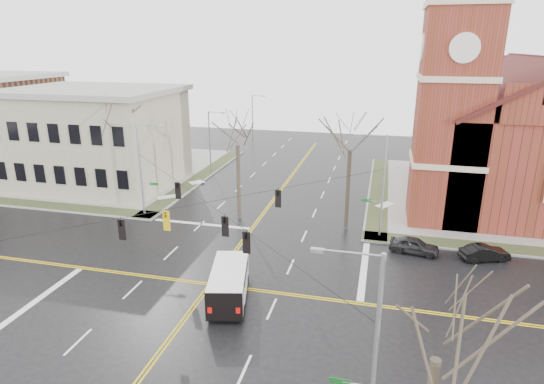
% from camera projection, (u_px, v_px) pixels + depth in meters
% --- Properties ---
extents(ground, '(120.00, 120.00, 0.00)m').
position_uv_depth(ground, '(210.00, 284.00, 32.34)').
color(ground, black).
rests_on(ground, ground).
extents(sidewalks, '(80.00, 80.00, 0.17)m').
position_uv_depth(sidewalks, '(210.00, 283.00, 32.31)').
color(sidewalks, gray).
rests_on(sidewalks, ground).
extents(road_markings, '(100.00, 100.00, 0.01)m').
position_uv_depth(road_markings, '(210.00, 284.00, 32.34)').
color(road_markings, gold).
rests_on(road_markings, ground).
extents(church, '(24.28, 27.48, 27.50)m').
position_uv_depth(church, '(519.00, 124.00, 46.94)').
color(church, maroon).
rests_on(church, ground).
extents(civic_building_a, '(18.00, 14.00, 11.00)m').
position_uv_depth(civic_building_a, '(96.00, 139.00, 54.10)').
color(civic_building_a, gray).
rests_on(civic_building_a, ground).
extents(signal_pole_ne, '(2.75, 0.22, 9.00)m').
position_uv_depth(signal_pole_ne, '(381.00, 183.00, 38.83)').
color(signal_pole_ne, gray).
rests_on(signal_pole_ne, ground).
extents(signal_pole_nw, '(2.75, 0.22, 9.00)m').
position_uv_depth(signal_pole_nw, '(142.00, 167.00, 43.99)').
color(signal_pole_nw, gray).
rests_on(signal_pole_nw, ground).
extents(signal_pole_se, '(2.75, 0.22, 9.00)m').
position_uv_depth(signal_pole_se, '(371.00, 351.00, 17.61)').
color(signal_pole_se, gray).
rests_on(signal_pole_se, ground).
extents(span_wires, '(23.02, 23.02, 0.03)m').
position_uv_depth(span_wires, '(207.00, 202.00, 30.41)').
color(span_wires, black).
rests_on(span_wires, ground).
extents(traffic_signals, '(8.21, 8.26, 1.30)m').
position_uv_depth(traffic_signals, '(203.00, 216.00, 30.03)').
color(traffic_signals, black).
rests_on(traffic_signals, ground).
extents(streetlight_north_a, '(2.30, 0.20, 8.00)m').
position_uv_depth(streetlight_north_a, '(211.00, 139.00, 59.22)').
color(streetlight_north_a, gray).
rests_on(streetlight_north_a, ground).
extents(streetlight_north_b, '(2.30, 0.20, 8.00)m').
position_uv_depth(streetlight_north_b, '(253.00, 117.00, 77.67)').
color(streetlight_north_b, gray).
rests_on(streetlight_north_b, ground).
extents(cargo_van, '(3.55, 6.23, 2.24)m').
position_uv_depth(cargo_van, '(229.00, 281.00, 30.17)').
color(cargo_van, white).
rests_on(cargo_van, ground).
extents(parked_car_a, '(4.13, 2.22, 1.34)m').
position_uv_depth(parked_car_a, '(414.00, 245.00, 37.01)').
color(parked_car_a, black).
rests_on(parked_car_a, ground).
extents(parked_car_b, '(4.03, 2.56, 1.25)m').
position_uv_depth(parked_car_b, '(485.00, 253.00, 35.77)').
color(parked_car_b, black).
rests_on(parked_car_b, ground).
extents(tree_nw_far, '(4.00, 4.00, 12.06)m').
position_uv_depth(tree_nw_far, '(116.00, 123.00, 45.54)').
color(tree_nw_far, '#352D22').
rests_on(tree_nw_far, ground).
extents(tree_nw_near, '(4.00, 4.00, 10.69)m').
position_uv_depth(tree_nw_near, '(238.00, 140.00, 42.33)').
color(tree_nw_near, '#352D22').
rests_on(tree_nw_near, ground).
extents(tree_ne, '(4.00, 4.00, 10.90)m').
position_uv_depth(tree_ne, '(350.00, 145.00, 39.78)').
color(tree_ne, '#352D22').
rests_on(tree_ne, ground).
extents(tree_se, '(4.00, 4.00, 9.44)m').
position_uv_depth(tree_se, '(437.00, 349.00, 14.77)').
color(tree_se, '#352D22').
rests_on(tree_se, ground).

